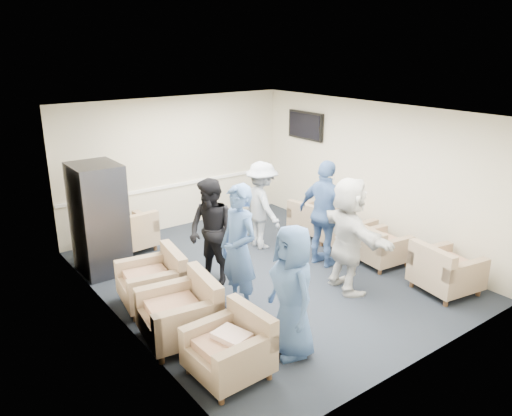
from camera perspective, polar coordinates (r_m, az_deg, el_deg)
floor at (r=8.43m, az=1.06°, el=-7.64°), size 6.00×6.00×0.00m
ceiling at (r=7.65m, az=1.18°, el=10.88°), size 6.00×6.00×0.00m
back_wall at (r=10.39m, az=-9.08°, el=5.07°), size 5.00×0.02×2.70m
front_wall at (r=6.00m, az=18.99°, el=-5.70°), size 5.00×0.02×2.70m
left_wall at (r=6.78m, az=-15.88°, el=-2.59°), size 0.02×6.00×2.70m
right_wall at (r=9.61m, az=13.03°, el=3.75°), size 0.02×6.00×2.70m
chair_rail at (r=10.48m, az=-8.90°, el=2.66°), size 4.98×0.04×0.06m
tv at (r=10.66m, az=5.68°, el=9.36°), size 0.10×1.00×0.58m
armchair_left_near at (r=5.98m, az=-2.72°, el=-15.87°), size 0.85×0.85×0.66m
armchair_left_mid at (r=6.65m, az=-8.31°, el=-11.93°), size 1.03×1.03×0.73m
armchair_left_far at (r=7.56m, az=-11.42°, el=-8.32°), size 0.98×0.98×0.69m
armchair_right_near at (r=8.26m, az=20.66°, el=-6.86°), size 0.98×0.98×0.68m
armchair_right_midnear at (r=8.95m, az=13.90°, el=-4.47°), size 0.84×0.84×0.61m
armchair_right_midfar at (r=9.51m, az=10.11°, el=-2.72°), size 0.82×0.82×0.64m
armchair_right_far at (r=10.12m, az=6.33°, el=-1.37°), size 0.87×0.87×0.60m
armchair_corner at (r=9.55m, az=-14.09°, el=-2.88°), size 0.88×0.88×0.66m
vending_machine at (r=8.65m, az=-17.47°, el=-1.17°), size 0.75×0.88×1.86m
backpack at (r=7.48m, az=-6.15°, el=-9.40°), size 0.31×0.27×0.44m
pillow at (r=5.89m, az=-2.80°, el=-14.57°), size 0.40×0.46×0.12m
person_front_left at (r=6.11m, az=4.17°, el=-9.48°), size 0.70×0.92×1.68m
person_mid_left at (r=6.97m, az=-2.00°, el=-4.85°), size 0.48×0.71×1.90m
person_back_left at (r=7.90m, az=-5.11°, el=-2.78°), size 0.81×0.95×1.71m
person_back_right at (r=9.26m, az=0.67°, el=0.29°), size 0.73×1.13×1.65m
person_mid_right at (r=8.56m, az=7.94°, el=-0.69°), size 0.61×1.14×1.85m
person_front_right at (r=7.73m, az=10.53°, el=-3.06°), size 0.95×1.77×1.82m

